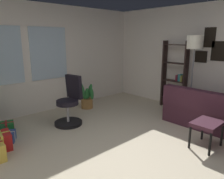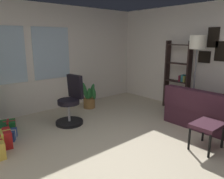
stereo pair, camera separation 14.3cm
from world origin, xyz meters
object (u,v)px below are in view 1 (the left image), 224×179
object	(u,v)px
gift_box_red	(1,141)
bookshelf	(174,79)
gift_box_green	(7,129)
floor_lamp	(194,49)
footstool	(207,125)
potted_plant	(87,99)
office_chair	(70,105)
couch	(223,115)
gift_box_blue	(6,137)

from	to	relation	value
gift_box_red	bookshelf	size ratio (longest dim) A/B	0.22
gift_box_green	bookshelf	xyz separation A→B (m)	(3.64, -1.21, 0.62)
bookshelf	floor_lamp	xyz separation A→B (m)	(-0.29, -0.60, 0.77)
gift_box_green	footstool	bearing A→B (deg)	-50.90
bookshelf	potted_plant	world-z (taller)	bookshelf
office_chair	gift_box_green	bearing A→B (deg)	162.77
gift_box_green	office_chair	size ratio (longest dim) A/B	0.32
floor_lamp	couch	bearing A→B (deg)	-102.11
couch	gift_box_green	xyz separation A→B (m)	(-3.18, 2.58, -0.16)
couch	gift_box_blue	size ratio (longest dim) A/B	5.24
bookshelf	floor_lamp	distance (m)	1.02
footstool	gift_box_red	distance (m)	3.28
bookshelf	floor_lamp	bearing A→B (deg)	-115.99
gift_box_red	gift_box_blue	distance (m)	0.26
office_chair	bookshelf	bearing A→B (deg)	-18.94
couch	gift_box_blue	distance (m)	4.01
footstool	floor_lamp	xyz separation A→B (m)	(1.15, 0.89, 1.12)
floor_lamp	potted_plant	size ratio (longest dim) A/B	2.59
floor_lamp	footstool	bearing A→B (deg)	-142.32
potted_plant	floor_lamp	bearing A→B (deg)	-56.19
footstool	gift_box_blue	distance (m)	3.34
gift_box_red	floor_lamp	xyz separation A→B (m)	(3.59, -1.30, 1.36)
floor_lamp	potted_plant	distance (m)	2.73
couch	floor_lamp	distance (m)	1.46
gift_box_blue	floor_lamp	size ratio (longest dim) A/B	0.20
footstool	potted_plant	bearing A→B (deg)	93.97
footstool	gift_box_blue	bearing A→B (deg)	133.65
gift_box_blue	floor_lamp	xyz separation A→B (m)	(3.45, -1.52, 1.41)
bookshelf	floor_lamp	world-z (taller)	floor_lamp
office_chair	floor_lamp	world-z (taller)	floor_lamp
gift_box_green	gift_box_blue	size ratio (longest dim) A/B	0.88
couch	bookshelf	xyz separation A→B (m)	(0.46, 1.37, 0.45)
gift_box_green	potted_plant	xyz separation A→B (m)	(1.99, 0.21, 0.13)
gift_box_red	gift_box_blue	world-z (taller)	gift_box_red
gift_box_green	floor_lamp	size ratio (longest dim) A/B	0.18
couch	floor_lamp	xyz separation A→B (m)	(0.17, 0.77, 1.22)
office_chair	potted_plant	distance (m)	1.03
gift_box_red	potted_plant	size ratio (longest dim) A/B	0.54
gift_box_green	office_chair	distance (m)	1.22
couch	footstool	distance (m)	1.00
gift_box_blue	couch	bearing A→B (deg)	-34.91
gift_box_green	bookshelf	world-z (taller)	bookshelf
gift_box_green	office_chair	xyz separation A→B (m)	(1.14, -0.35, 0.28)
footstool	bookshelf	bearing A→B (deg)	45.88
gift_box_blue	gift_box_green	bearing A→B (deg)	70.63
gift_box_green	bookshelf	bearing A→B (deg)	-18.41
gift_box_green	office_chair	bearing A→B (deg)	-17.23
couch	footstool	world-z (taller)	couch
couch	footstool	xyz separation A→B (m)	(-0.99, -0.12, 0.10)
gift_box_blue	bookshelf	world-z (taller)	bookshelf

